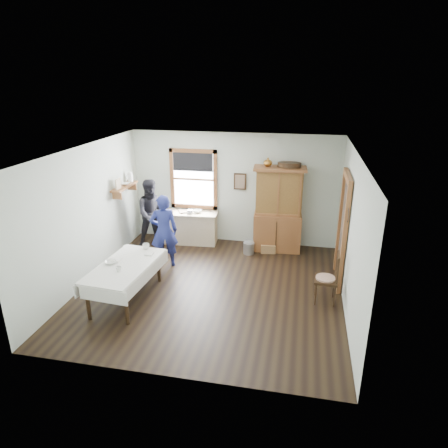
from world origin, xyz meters
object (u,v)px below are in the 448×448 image
object	(u,v)px
dining_table	(126,282)
spindle_chair	(326,278)
woman_blue	(164,234)
wicker_basket	(268,248)
pail	(249,248)
work_counter	(190,228)
china_hutch	(278,210)
figure_dark	(153,216)

from	to	relation	value
dining_table	spindle_chair	xyz separation A→B (m)	(3.61, 0.64, 0.14)
dining_table	woman_blue	xyz separation A→B (m)	(0.24, 1.48, 0.40)
dining_table	wicker_basket	bearing A→B (deg)	47.80
spindle_chair	wicker_basket	xyz separation A→B (m)	(-1.23, 1.98, -0.38)
pail	spindle_chair	bearing A→B (deg)	-47.54
work_counter	china_hutch	world-z (taller)	china_hutch
woman_blue	figure_dark	xyz separation A→B (m)	(-0.62, 0.98, 0.02)
spindle_chair	wicker_basket	size ratio (longest dim) A/B	2.82
spindle_chair	wicker_basket	bearing A→B (deg)	124.88
work_counter	pail	size ratio (longest dim) A/B	5.00
work_counter	dining_table	distance (m)	2.86
spindle_chair	dining_table	bearing A→B (deg)	-166.84
pail	wicker_basket	world-z (taller)	pail
china_hutch	pail	xyz separation A→B (m)	(-0.62, -0.36, -0.87)
wicker_basket	woman_blue	size ratio (longest dim) A/B	0.23
spindle_chair	figure_dark	distance (m)	4.40
wicker_basket	figure_dark	size ratio (longest dim) A/B	0.22
dining_table	wicker_basket	distance (m)	3.55
work_counter	figure_dark	world-z (taller)	figure_dark
dining_table	wicker_basket	world-z (taller)	dining_table
spindle_chair	pail	bearing A→B (deg)	135.54
work_counter	dining_table	world-z (taller)	work_counter
dining_table	figure_dark	world-z (taller)	figure_dark
china_hutch	spindle_chair	bearing A→B (deg)	-67.86
pail	figure_dark	distance (m)	2.41
woman_blue	pail	bearing A→B (deg)	-172.14
wicker_basket	figure_dark	world-z (taller)	figure_dark
woman_blue	work_counter	bearing A→B (deg)	-119.21
dining_table	pail	distance (m)	3.15
wicker_basket	woman_blue	distance (m)	2.52
pail	figure_dark	xyz separation A→B (m)	(-2.33, -0.01, 0.63)
china_hutch	spindle_chair	size ratio (longest dim) A/B	2.07
pail	wicker_basket	distance (m)	0.47
china_hutch	dining_table	distance (m)	3.87
pail	wicker_basket	bearing A→B (deg)	19.96
work_counter	dining_table	bearing A→B (deg)	-102.17
china_hutch	woman_blue	bearing A→B (deg)	-153.41
china_hutch	woman_blue	world-z (taller)	china_hutch
dining_table	spindle_chair	distance (m)	3.67
pail	woman_blue	size ratio (longest dim) A/B	0.18
spindle_chair	pail	distance (m)	2.50
figure_dark	work_counter	bearing A→B (deg)	-6.10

